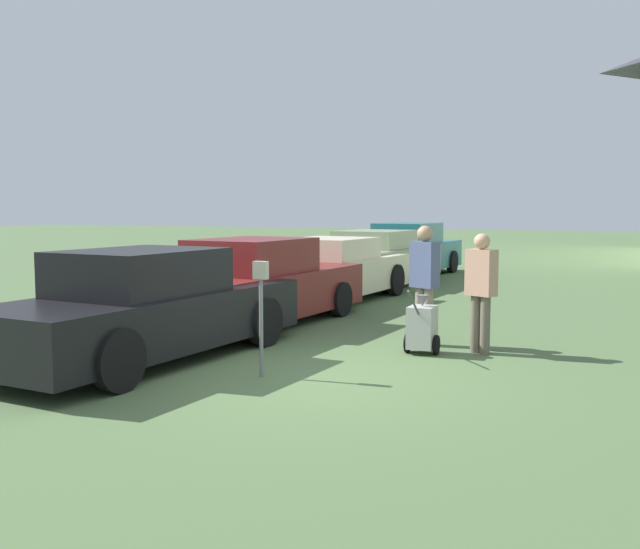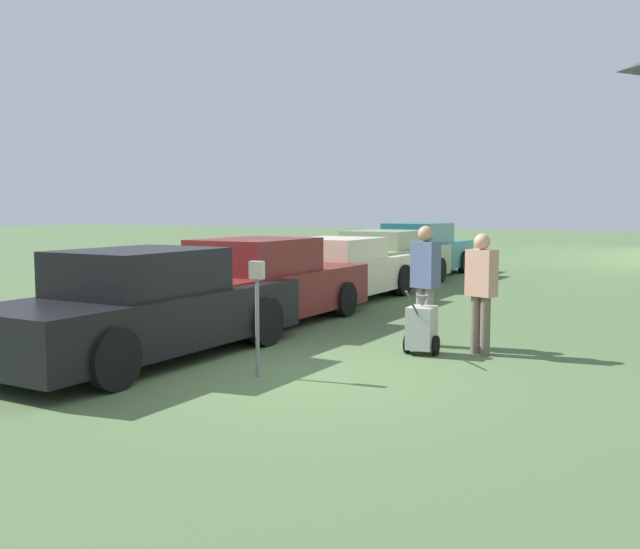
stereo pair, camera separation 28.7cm
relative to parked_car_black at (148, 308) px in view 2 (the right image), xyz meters
The scene contains 10 objects.
ground_plane 2.33m from the parked_car_black, ahead, with size 120.00×120.00×0.00m, color #4C663D.
parked_car_black is the anchor object (origin of this frame).
parked_car_maroon 3.18m from the parked_car_black, 90.00° to the left, with size 2.27×5.12×1.54m.
parked_car_cream 6.80m from the parked_car_black, 89.99° to the left, with size 2.33×4.95×1.41m.
parked_car_sage 10.06m from the parked_car_black, 89.99° to the left, with size 2.34×5.03×1.48m.
parked_car_teal 13.17m from the parked_car_black, 90.00° to the left, with size 2.26×5.07×1.61m.
parking_meter 1.91m from the parked_car_black, ahead, with size 0.18×0.09×1.43m.
person_worker 4.08m from the parked_car_black, 37.90° to the left, with size 0.47×0.38×1.81m.
person_supervisor 4.67m from the parked_car_black, 28.14° to the left, with size 0.47×0.38×1.72m.
equipment_cart 3.84m from the parked_car_black, 29.05° to the left, with size 0.47×0.99×1.00m.
Camera 2 is at (3.91, -7.83, 2.08)m, focal length 40.00 mm.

